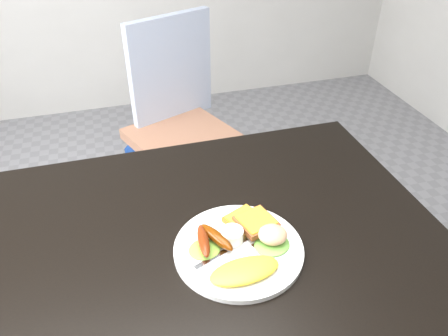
% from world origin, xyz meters
% --- Properties ---
extents(dining_table, '(1.20, 0.80, 0.04)m').
position_xyz_m(dining_table, '(0.00, 0.00, 0.73)').
color(dining_table, black).
rests_on(dining_table, ground).
extents(dining_chair, '(0.54, 0.54, 0.05)m').
position_xyz_m(dining_chair, '(0.15, 0.93, 0.45)').
color(dining_chair, '#9D6A4F').
rests_on(dining_chair, ground).
extents(person, '(0.70, 0.59, 1.66)m').
position_xyz_m(person, '(0.37, 0.47, 0.83)').
color(person, navy).
rests_on(person, ground).
extents(plate, '(0.30, 0.30, 0.01)m').
position_xyz_m(plate, '(0.09, -0.08, 0.76)').
color(plate, white).
rests_on(plate, dining_table).
extents(lettuce_left, '(0.09, 0.08, 0.01)m').
position_xyz_m(lettuce_left, '(0.01, -0.07, 0.77)').
color(lettuce_left, olive).
rests_on(lettuce_left, plate).
extents(lettuce_right, '(0.09, 0.09, 0.01)m').
position_xyz_m(lettuce_right, '(0.16, -0.10, 0.77)').
color(lettuce_right, '#4C9834').
rests_on(lettuce_right, plate).
extents(omelette, '(0.16, 0.08, 0.02)m').
position_xyz_m(omelette, '(0.08, -0.16, 0.77)').
color(omelette, yellow).
rests_on(omelette, plate).
extents(sausage_a, '(0.03, 0.10, 0.03)m').
position_xyz_m(sausage_a, '(0.01, -0.06, 0.78)').
color(sausage_a, maroon).
rests_on(sausage_a, lettuce_left).
extents(sausage_b, '(0.07, 0.11, 0.03)m').
position_xyz_m(sausage_b, '(0.05, -0.06, 0.78)').
color(sausage_b, '#652F09').
rests_on(sausage_b, lettuce_left).
extents(ramekin, '(0.05, 0.05, 0.03)m').
position_xyz_m(ramekin, '(0.08, -0.06, 0.78)').
color(ramekin, white).
rests_on(ramekin, plate).
extents(toast_a, '(0.11, 0.11, 0.01)m').
position_xyz_m(toast_a, '(0.13, -0.01, 0.77)').
color(toast_a, brown).
rests_on(toast_a, plate).
extents(toast_b, '(0.10, 0.10, 0.01)m').
position_xyz_m(toast_b, '(0.15, -0.04, 0.78)').
color(toast_b, brown).
rests_on(toast_b, toast_a).
extents(potato_salad, '(0.08, 0.08, 0.04)m').
position_xyz_m(potato_salad, '(0.17, -0.09, 0.79)').
color(potato_salad, beige).
rests_on(potato_salad, lettuce_right).
extents(fork, '(0.14, 0.07, 0.00)m').
position_xyz_m(fork, '(0.05, -0.09, 0.76)').
color(fork, '#ADAFB7').
rests_on(fork, plate).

